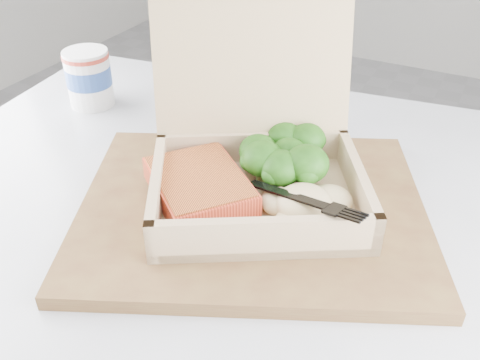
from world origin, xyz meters
The scene contains 8 objects.
serving_tray centered at (-0.06, -0.39, 0.75)m, with size 0.37×0.29×0.02m, color brown.
takeout_container centered at (-0.07, -0.36, 0.81)m, with size 0.30×0.30×0.20m.
salmon_fillet centered at (-0.11, -0.42, 0.78)m, with size 0.09×0.12×0.02m, color #D44629.
broccoli_pile centered at (-0.05, -0.34, 0.79)m, with size 0.12×0.12×0.04m, color #266616, non-canonical shape.
mashed_potatoes centered at (0.00, -0.40, 0.78)m, with size 0.09×0.08×0.03m, color tan.
plastic_fork centered at (-0.04, -0.40, 0.80)m, with size 0.14×0.05×0.02m.
paper_cup centered at (-0.40, -0.26, 0.79)m, with size 0.07×0.07×0.08m.
receipt centered at (-0.09, -0.21, 0.74)m, with size 0.07×0.13×0.00m, color silver.
Camera 1 is at (0.14, -0.80, 1.10)m, focal length 40.00 mm.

